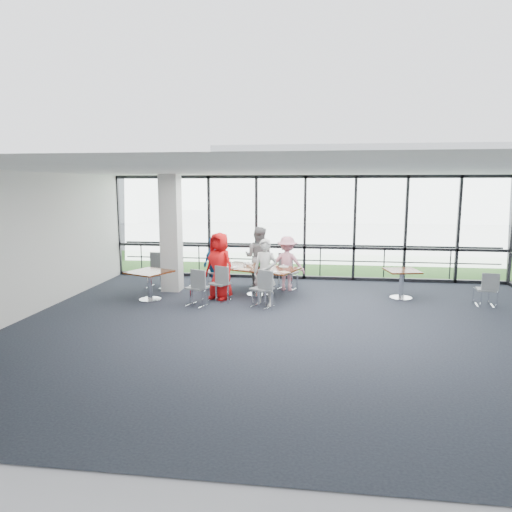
# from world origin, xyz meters

# --- Properties ---
(floor) EXTENTS (12.00, 10.00, 0.02)m
(floor) POSITION_xyz_m (0.00, 0.00, -0.01)
(floor) COLOR black
(floor) RESTS_ON ground
(ceiling) EXTENTS (12.00, 10.00, 0.04)m
(ceiling) POSITION_xyz_m (0.00, 0.00, 3.20)
(ceiling) COLOR white
(ceiling) RESTS_ON ground
(wall_left) EXTENTS (0.10, 10.00, 3.20)m
(wall_left) POSITION_xyz_m (-6.00, 0.00, 1.60)
(wall_left) COLOR silver
(wall_left) RESTS_ON ground
(wall_front) EXTENTS (12.00, 0.10, 3.20)m
(wall_front) POSITION_xyz_m (0.00, -5.00, 1.60)
(wall_front) COLOR silver
(wall_front) RESTS_ON ground
(curtain_wall_back) EXTENTS (12.00, 0.10, 3.20)m
(curtain_wall_back) POSITION_xyz_m (0.00, 5.00, 1.60)
(curtain_wall_back) COLOR white
(curtain_wall_back) RESTS_ON ground
(structural_column) EXTENTS (0.50, 0.50, 3.20)m
(structural_column) POSITION_xyz_m (-3.60, 3.00, 1.60)
(structural_column) COLOR silver
(structural_column) RESTS_ON ground
(apron) EXTENTS (80.00, 70.00, 0.02)m
(apron) POSITION_xyz_m (0.00, 10.00, -0.02)
(apron) COLOR slate
(apron) RESTS_ON ground
(grass_strip) EXTENTS (80.00, 5.00, 0.01)m
(grass_strip) POSITION_xyz_m (0.00, 8.00, 0.01)
(grass_strip) COLOR #325C25
(grass_strip) RESTS_ON ground
(hangar_main) EXTENTS (24.00, 10.00, 6.00)m
(hangar_main) POSITION_xyz_m (4.00, 32.00, 3.00)
(hangar_main) COLOR white
(hangar_main) RESTS_ON ground
(hangar_aux) EXTENTS (10.00, 6.00, 4.00)m
(hangar_aux) POSITION_xyz_m (-18.00, 28.00, 2.00)
(hangar_aux) COLOR white
(hangar_aux) RESTS_ON ground
(guard_rail) EXTENTS (12.00, 0.06, 0.06)m
(guard_rail) POSITION_xyz_m (0.00, 5.60, 0.50)
(guard_rail) COLOR #2D2D33
(guard_rail) RESTS_ON ground
(main_table) EXTENTS (2.34, 1.81, 0.75)m
(main_table) POSITION_xyz_m (-1.18, 2.74, 0.64)
(main_table) COLOR #3E1B0D
(main_table) RESTS_ON ground
(side_table_left) EXTENTS (1.23, 1.23, 0.75)m
(side_table_left) POSITION_xyz_m (-3.82, 1.84, 0.64)
(side_table_left) COLOR #3E1B0D
(side_table_left) RESTS_ON ground
(side_table_right) EXTENTS (0.92, 0.92, 0.75)m
(side_table_right) POSITION_xyz_m (2.55, 2.85, 0.62)
(side_table_right) COLOR #3E1B0D
(side_table_right) RESTS_ON ground
(diner_near_left) EXTENTS (1.00, 0.88, 1.72)m
(diner_near_left) POSITION_xyz_m (-2.09, 2.23, 0.86)
(diner_near_left) COLOR red
(diner_near_left) RESTS_ON ground
(diner_near_right) EXTENTS (0.69, 0.59, 1.63)m
(diner_near_right) POSITION_xyz_m (-0.87, 1.74, 0.82)
(diner_near_right) COLOR beige
(diner_near_right) RESTS_ON ground
(diner_far_left) EXTENTS (0.95, 0.73, 1.74)m
(diner_far_left) POSITION_xyz_m (-1.27, 3.72, 0.87)
(diner_far_left) COLOR gray
(diner_far_left) RESTS_ON ground
(diner_far_right) EXTENTS (1.03, 0.63, 1.51)m
(diner_far_right) POSITION_xyz_m (-0.43, 3.41, 0.76)
(diner_far_right) COLOR pink
(diner_far_right) RESTS_ON ground
(diner_end) EXTENTS (0.81, 1.00, 1.49)m
(diner_end) POSITION_xyz_m (-2.46, 3.29, 0.75)
(diner_end) COLOR #1A5A98
(diner_end) RESTS_ON ground
(chair_main_nl) EXTENTS (0.59, 0.59, 0.89)m
(chair_main_nl) POSITION_xyz_m (-2.04, 2.01, 0.45)
(chair_main_nl) COLOR slate
(chair_main_nl) RESTS_ON ground
(chair_main_nr) EXTENTS (0.61, 0.61, 0.91)m
(chair_main_nr) POSITION_xyz_m (-0.92, 1.53, 0.46)
(chair_main_nr) COLOR slate
(chair_main_nr) RESTS_ON ground
(chair_main_fl) EXTENTS (0.52, 0.52, 0.83)m
(chair_main_fl) POSITION_xyz_m (-1.25, 3.81, 0.41)
(chair_main_fl) COLOR slate
(chair_main_fl) RESTS_ON ground
(chair_main_fr) EXTENTS (0.62, 0.62, 0.96)m
(chair_main_fr) POSITION_xyz_m (-0.41, 3.53, 0.48)
(chair_main_fr) COLOR slate
(chair_main_fr) RESTS_ON ground
(chair_main_end) EXTENTS (0.57, 0.57, 0.97)m
(chair_main_end) POSITION_xyz_m (-2.52, 3.31, 0.48)
(chair_main_end) COLOR slate
(chair_main_end) RESTS_ON ground
(chair_spare_la) EXTENTS (0.58, 0.58, 0.90)m
(chair_spare_la) POSITION_xyz_m (-2.48, 1.45, 0.45)
(chair_spare_la) COLOR slate
(chair_spare_la) RESTS_ON ground
(chair_spare_lb) EXTENTS (0.52, 0.52, 0.96)m
(chair_spare_lb) POSITION_xyz_m (-4.15, 3.25, 0.48)
(chair_spare_lb) COLOR slate
(chair_spare_lb) RESTS_ON ground
(chair_spare_r) EXTENTS (0.47, 0.47, 0.82)m
(chair_spare_r) POSITION_xyz_m (4.43, 2.33, 0.41)
(chair_spare_r) COLOR slate
(chair_spare_r) RESTS_ON ground
(plate_nl) EXTENTS (0.27, 0.27, 0.01)m
(plate_nl) POSITION_xyz_m (-1.84, 2.64, 0.76)
(plate_nl) COLOR white
(plate_nl) RESTS_ON main_table
(plate_nr) EXTENTS (0.27, 0.27, 0.01)m
(plate_nr) POSITION_xyz_m (-0.73, 2.13, 0.76)
(plate_nr) COLOR white
(plate_nr) RESTS_ON main_table
(plate_fl) EXTENTS (0.28, 0.28, 0.01)m
(plate_fl) POSITION_xyz_m (-1.50, 3.27, 0.76)
(plate_fl) COLOR white
(plate_fl) RESTS_ON main_table
(plate_fr) EXTENTS (0.27, 0.27, 0.01)m
(plate_fr) POSITION_xyz_m (-0.50, 2.91, 0.76)
(plate_fr) COLOR white
(plate_fr) RESTS_ON main_table
(plate_end) EXTENTS (0.28, 0.28, 0.01)m
(plate_end) POSITION_xyz_m (-2.05, 3.07, 0.76)
(plate_end) COLOR white
(plate_end) RESTS_ON main_table
(tumbler_a) EXTENTS (0.07, 0.07, 0.15)m
(tumbler_a) POSITION_xyz_m (-1.50, 2.64, 0.82)
(tumbler_a) COLOR white
(tumbler_a) RESTS_ON main_table
(tumbler_b) EXTENTS (0.06, 0.06, 0.13)m
(tumbler_b) POSITION_xyz_m (-0.94, 2.42, 0.81)
(tumbler_b) COLOR white
(tumbler_b) RESTS_ON main_table
(tumbler_c) EXTENTS (0.06, 0.06, 0.13)m
(tumbler_c) POSITION_xyz_m (-1.05, 3.01, 0.81)
(tumbler_c) COLOR white
(tumbler_c) RESTS_ON main_table
(tumbler_d) EXTENTS (0.07, 0.07, 0.14)m
(tumbler_d) POSITION_xyz_m (-1.93, 2.81, 0.82)
(tumbler_d) COLOR white
(tumbler_d) RESTS_ON main_table
(menu_a) EXTENTS (0.39, 0.35, 0.00)m
(menu_a) POSITION_xyz_m (-1.49, 2.42, 0.75)
(menu_a) COLOR white
(menu_a) RESTS_ON main_table
(menu_b) EXTENTS (0.33, 0.35, 0.00)m
(menu_b) POSITION_xyz_m (-0.42, 2.16, 0.75)
(menu_b) COLOR white
(menu_b) RESTS_ON main_table
(menu_c) EXTENTS (0.38, 0.34, 0.00)m
(menu_c) POSITION_xyz_m (-0.85, 3.06, 0.75)
(menu_c) COLOR white
(menu_c) RESTS_ON main_table
(condiment_caddy) EXTENTS (0.10, 0.07, 0.04)m
(condiment_caddy) POSITION_xyz_m (-1.13, 2.72, 0.77)
(condiment_caddy) COLOR black
(condiment_caddy) RESTS_ON main_table
(ketchup_bottle) EXTENTS (0.06, 0.06, 0.18)m
(ketchup_bottle) POSITION_xyz_m (-1.18, 2.81, 0.84)
(ketchup_bottle) COLOR #A81500
(ketchup_bottle) RESTS_ON main_table
(green_bottle) EXTENTS (0.05, 0.05, 0.20)m
(green_bottle) POSITION_xyz_m (-1.12, 2.75, 0.85)
(green_bottle) COLOR #1E7923
(green_bottle) RESTS_ON main_table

